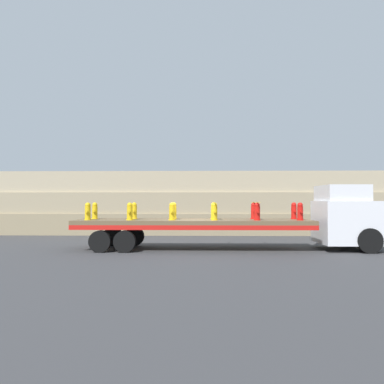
# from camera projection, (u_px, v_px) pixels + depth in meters

# --- Properties ---
(ground_plane) EXTENTS (120.00, 120.00, 0.00)m
(ground_plane) POSITION_uv_depth(u_px,v_px,m) (193.00, 249.00, 16.99)
(ground_plane) COLOR #38383A
(rock_cliff) EXTENTS (60.00, 3.30, 4.11)m
(rock_cliff) POSITION_uv_depth(u_px,v_px,m) (196.00, 203.00, 25.16)
(rock_cliff) COLOR gray
(rock_cliff) RESTS_ON ground_plane
(truck_cab) EXTENTS (2.59, 2.61, 2.90)m
(truck_cab) POSITION_uv_depth(u_px,v_px,m) (349.00, 217.00, 16.85)
(truck_cab) COLOR silver
(truck_cab) RESTS_ON ground_plane
(flatbed_trailer) EXTENTS (10.58, 2.61, 1.35)m
(flatbed_trailer) POSITION_uv_depth(u_px,v_px,m) (181.00, 225.00, 17.03)
(flatbed_trailer) COLOR brown
(flatbed_trailer) RESTS_ON ground_plane
(fire_hydrant_yellow_near_0) EXTENTS (0.31, 0.45, 0.78)m
(fire_hydrant_yellow_near_0) POSITION_uv_depth(u_px,v_px,m) (88.00, 212.00, 16.59)
(fire_hydrant_yellow_near_0) COLOR gold
(fire_hydrant_yellow_near_0) RESTS_ON flatbed_trailer
(fire_hydrant_yellow_far_0) EXTENTS (0.31, 0.45, 0.78)m
(fire_hydrant_yellow_far_0) POSITION_uv_depth(u_px,v_px,m) (95.00, 211.00, 17.70)
(fire_hydrant_yellow_far_0) COLOR gold
(fire_hydrant_yellow_far_0) RESTS_ON flatbed_trailer
(fire_hydrant_yellow_near_1) EXTENTS (0.31, 0.45, 0.78)m
(fire_hydrant_yellow_near_1) POSITION_uv_depth(u_px,v_px,m) (130.00, 212.00, 16.55)
(fire_hydrant_yellow_near_1) COLOR gold
(fire_hydrant_yellow_near_1) RESTS_ON flatbed_trailer
(fire_hydrant_yellow_far_1) EXTENTS (0.31, 0.45, 0.78)m
(fire_hydrant_yellow_far_1) POSITION_uv_depth(u_px,v_px,m) (134.00, 211.00, 17.65)
(fire_hydrant_yellow_far_1) COLOR gold
(fire_hydrant_yellow_far_1) RESTS_ON flatbed_trailer
(fire_hydrant_yellow_near_2) EXTENTS (0.31, 0.45, 0.78)m
(fire_hydrant_yellow_near_2) POSITION_uv_depth(u_px,v_px,m) (172.00, 212.00, 16.50)
(fire_hydrant_yellow_near_2) COLOR gold
(fire_hydrant_yellow_near_2) RESTS_ON flatbed_trailer
(fire_hydrant_yellow_far_2) EXTENTS (0.31, 0.45, 0.78)m
(fire_hydrant_yellow_far_2) POSITION_uv_depth(u_px,v_px,m) (174.00, 211.00, 17.61)
(fire_hydrant_yellow_far_2) COLOR gold
(fire_hydrant_yellow_far_2) RESTS_ON flatbed_trailer
(fire_hydrant_yellow_near_3) EXTENTS (0.31, 0.45, 0.78)m
(fire_hydrant_yellow_near_3) POSITION_uv_depth(u_px,v_px,m) (214.00, 212.00, 16.46)
(fire_hydrant_yellow_near_3) COLOR gold
(fire_hydrant_yellow_near_3) RESTS_ON flatbed_trailer
(fire_hydrant_yellow_far_3) EXTENTS (0.31, 0.45, 0.78)m
(fire_hydrant_yellow_far_3) POSITION_uv_depth(u_px,v_px,m) (214.00, 211.00, 17.56)
(fire_hydrant_yellow_far_3) COLOR gold
(fire_hydrant_yellow_far_3) RESTS_ON flatbed_trailer
(fire_hydrant_red_near_4) EXTENTS (0.31, 0.45, 0.78)m
(fire_hydrant_red_near_4) POSITION_uv_depth(u_px,v_px,m) (257.00, 212.00, 16.41)
(fire_hydrant_red_near_4) COLOR red
(fire_hydrant_red_near_4) RESTS_ON flatbed_trailer
(fire_hydrant_red_far_4) EXTENTS (0.31, 0.45, 0.78)m
(fire_hydrant_red_far_4) POSITION_uv_depth(u_px,v_px,m) (254.00, 211.00, 17.52)
(fire_hydrant_red_far_4) COLOR red
(fire_hydrant_red_far_4) RESTS_ON flatbed_trailer
(fire_hydrant_red_near_5) EXTENTS (0.31, 0.45, 0.78)m
(fire_hydrant_red_near_5) POSITION_uv_depth(u_px,v_px,m) (300.00, 212.00, 16.36)
(fire_hydrant_red_near_5) COLOR red
(fire_hydrant_red_near_5) RESTS_ON flatbed_trailer
(fire_hydrant_red_far_5) EXTENTS (0.31, 0.45, 0.78)m
(fire_hydrant_red_far_5) POSITION_uv_depth(u_px,v_px,m) (294.00, 211.00, 17.47)
(fire_hydrant_red_far_5) COLOR red
(fire_hydrant_red_far_5) RESTS_ON flatbed_trailer
(cargo_strap_rear) EXTENTS (0.05, 2.72, 0.01)m
(cargo_strap_rear) POSITION_uv_depth(u_px,v_px,m) (214.00, 202.00, 17.02)
(cargo_strap_rear) COLOR yellow
(cargo_strap_rear) RESTS_ON fire_hydrant_yellow_near_3
(cargo_strap_middle) EXTENTS (0.05, 2.72, 0.01)m
(cargo_strap_middle) POSITION_uv_depth(u_px,v_px,m) (255.00, 202.00, 16.97)
(cargo_strap_middle) COLOR yellow
(cargo_strap_middle) RESTS_ON fire_hydrant_red_near_4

